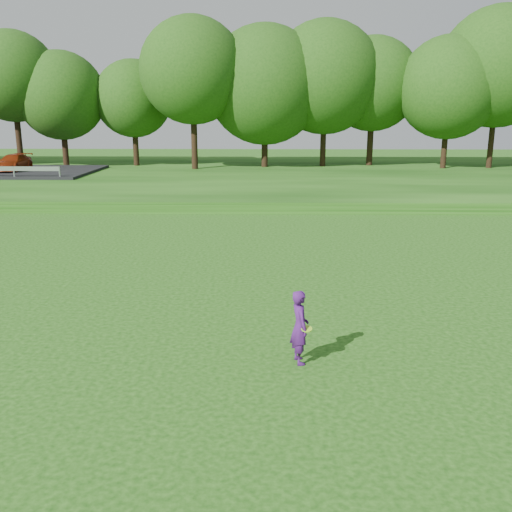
{
  "coord_description": "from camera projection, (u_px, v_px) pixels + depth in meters",
  "views": [
    {
      "loc": [
        1.26,
        -10.0,
        5.19
      ],
      "look_at": [
        0.94,
        5.19,
        1.3
      ],
      "focal_mm": 40.0,
      "sensor_mm": 36.0,
      "label": 1
    }
  ],
  "objects": [
    {
      "name": "berm",
      "position": [
        252.0,
        176.0,
        43.85
      ],
      "size": [
        130.0,
        30.0,
        0.6
      ],
      "primitive_type": "cube",
      "color": "#14400C",
      "rests_on": "ground"
    },
    {
      "name": "ground",
      "position": [
        202.0,
        388.0,
        10.99
      ],
      "size": [
        140.0,
        140.0,
        0.0
      ],
      "primitive_type": "plane",
      "color": "#14400C",
      "rests_on": "ground"
    },
    {
      "name": "woman",
      "position": [
        300.0,
        327.0,
        11.91
      ],
      "size": [
        0.51,
        0.66,
        1.59
      ],
      "color": "#4B1768",
      "rests_on": "ground"
    },
    {
      "name": "walking_path",
      "position": [
        244.0,
        210.0,
        30.36
      ],
      "size": [
        130.0,
        1.6,
        0.04
      ],
      "primitive_type": "cube",
      "color": "gray",
      "rests_on": "ground"
    },
    {
      "name": "treeline",
      "position": [
        253.0,
        73.0,
        45.79
      ],
      "size": [
        104.0,
        7.0,
        15.0
      ],
      "primitive_type": null,
      "color": "#1C4710",
      "rests_on": "berm"
    }
  ]
}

